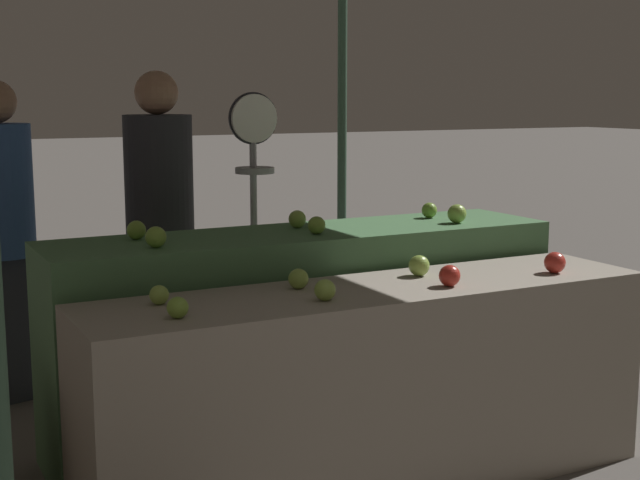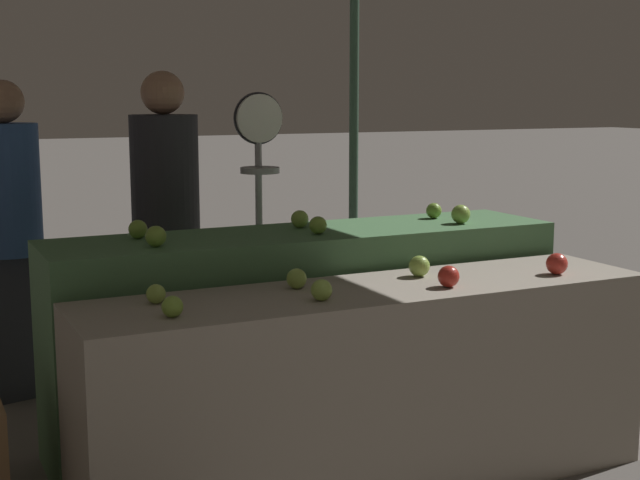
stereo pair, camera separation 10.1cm
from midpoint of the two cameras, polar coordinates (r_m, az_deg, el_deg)
The scene contains 18 objects.
display_counter_front at distance 3.58m, azimuth 4.18°, elevation -9.50°, with size 2.33×0.55×0.82m, color gray.
display_counter_back at distance 4.07m, azimuth -0.04°, elevation -6.13°, with size 2.33×0.55×0.96m, color #4C7A4C.
apple_front_0 at distance 3.03m, azimuth -8.48°, elevation -4.24°, with size 0.07×0.07×0.07m, color #7AA338.
apple_front_1 at distance 3.24m, azimuth 1.00°, elevation -3.22°, with size 0.08×0.08×0.08m, color #8EB247.
apple_front_2 at distance 3.51m, azimuth 9.05°, elevation -2.32°, with size 0.09×0.09×0.09m, color #AD281E.
apple_front_3 at distance 3.85m, azimuth 15.65°, elevation -1.48°, with size 0.09×0.09×0.09m, color #B72D23.
apple_front_4 at distance 3.24m, azimuth -9.57°, elevation -3.43°, with size 0.07×0.07×0.07m, color #8EB247.
apple_front_5 at distance 3.44m, azimuth -0.66°, elevation -2.49°, with size 0.08×0.08×0.08m, color #8EB247.
apple_front_6 at distance 3.69m, azimuth 7.16°, elevation -1.67°, with size 0.09×0.09×0.09m, color #8EB247.
apple_back_0 at distance 3.60m, azimuth -9.67°, elevation 0.23°, with size 0.08×0.08×0.08m, color #7AA338.
apple_back_1 at distance 3.87m, azimuth 0.57°, elevation 0.95°, with size 0.08×0.08×0.08m, color #7AA338.
apple_back_2 at distance 4.25m, azimuth 9.68°, elevation 1.64°, with size 0.09×0.09×0.09m, color #8EB247.
apple_back_3 at distance 3.81m, azimuth -10.83°, elevation 0.68°, with size 0.08×0.08×0.08m, color #7AA338.
apple_back_4 at distance 4.06m, azimuth -0.59°, elevation 1.35°, with size 0.08×0.08×0.08m, color #8EB247.
apple_back_5 at distance 4.41m, azimuth 7.95°, elevation 1.87°, with size 0.08×0.08×0.08m, color #7AA338.
produce_scale at distance 4.57m, azimuth -3.27°, elevation 3.93°, with size 0.26×0.20×1.58m.
person_vendor_at_scale at distance 4.68m, azimuth -9.23°, elevation 1.93°, with size 0.43×0.43×1.68m.
person_customer_left at distance 4.76m, azimuth -18.72°, elevation 1.40°, with size 0.40×0.40×1.64m.
Camera 2 is at (-1.66, -2.96, 1.56)m, focal length 50.00 mm.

